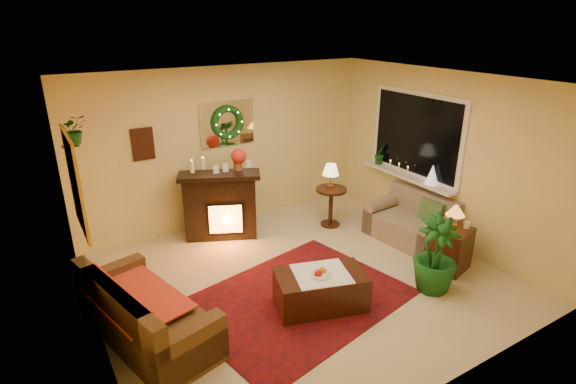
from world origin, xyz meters
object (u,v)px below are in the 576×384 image
sofa (146,304)px  end_table_square (449,250)px  fireplace (220,205)px  side_table_round (331,207)px  coffee_table (321,291)px  loveseat (410,216)px

sofa → end_table_square: (3.96, -0.68, -0.16)m
end_table_square → fireplace: bearing=132.5°
side_table_round → end_table_square: bearing=-73.7°
end_table_square → coffee_table: 2.05m
sofa → end_table_square: 4.02m
loveseat → side_table_round: (-0.71, 1.09, -0.09)m
fireplace → loveseat: size_ratio=0.85×
sofa → fireplace: fireplace is taller
sofa → side_table_round: size_ratio=2.72×
fireplace → side_table_round: (1.74, -0.55, -0.22)m
fireplace → sofa: bearing=-107.1°
sofa → loveseat: bearing=-11.4°
end_table_square → coffee_table: size_ratio=0.57×
sofa → fireplace: 2.47m
loveseat → end_table_square: (-0.14, -0.88, -0.15)m
fireplace → end_table_square: size_ratio=1.81×
loveseat → end_table_square: loveseat is taller
fireplace → coffee_table: (0.28, -2.35, -0.34)m
side_table_round → coffee_table: side_table_round is taller
side_table_round → loveseat: bearing=-56.8°
sofa → end_table_square: bearing=-23.9°
loveseat → coffee_table: size_ratio=1.22×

